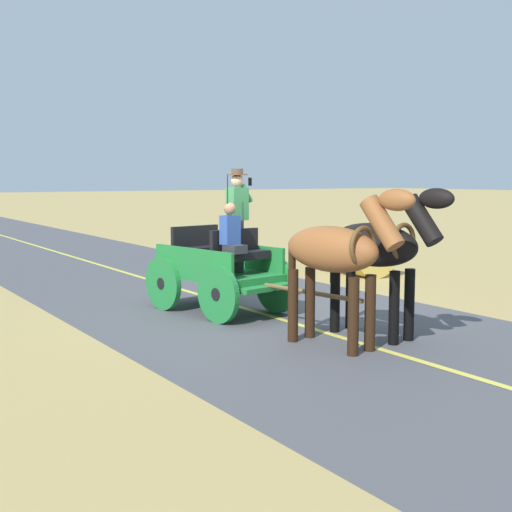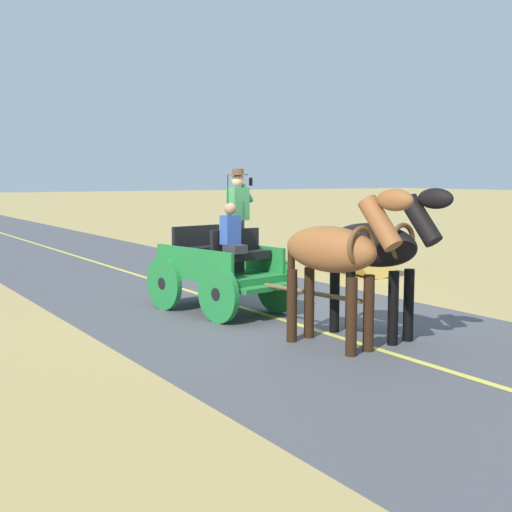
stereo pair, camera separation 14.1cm
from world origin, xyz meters
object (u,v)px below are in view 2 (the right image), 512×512
object	(u,v)px
horse_off_side	(336,253)
horse_near_side	(378,249)
horse_drawn_carriage	(223,266)
hay_bale	(367,251)

from	to	relation	value
horse_off_side	horse_near_side	bearing A→B (deg)	-170.49
horse_drawn_carriage	horse_near_side	distance (m)	3.10
hay_bale	horse_drawn_carriage	bearing A→B (deg)	21.35
horse_near_side	horse_off_side	world-z (taller)	same
horse_near_side	hay_bale	distance (m)	6.43
horse_near_side	hay_bale	size ratio (longest dim) A/B	1.84
horse_near_side	horse_off_side	size ratio (longest dim) A/B	1.00
hay_bale	horse_off_side	bearing A→B (deg)	45.18
horse_off_side	hay_bale	bearing A→B (deg)	-134.82
horse_off_side	hay_bale	size ratio (longest dim) A/B	1.84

